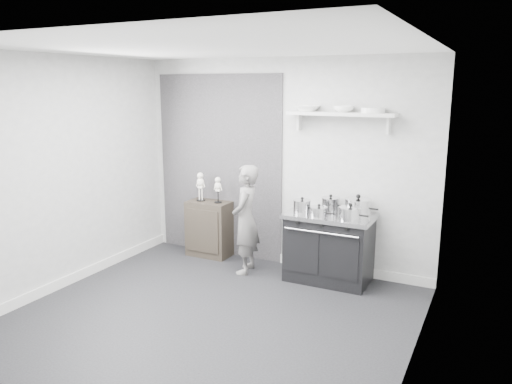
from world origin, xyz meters
TOP-DOWN VIEW (x-y plane):
  - ground at (0.00, 0.00)m, footprint 4.00×4.00m
  - room_shell at (-0.09, 0.15)m, footprint 4.02×3.62m
  - wall_shelf at (0.80, 1.68)m, footprint 1.30×0.26m
  - stove at (0.77, 1.48)m, footprint 1.05×0.65m
  - side_cabinet at (-1.02, 1.61)m, footprint 0.60×0.35m
  - child at (-0.27, 1.27)m, footprint 0.43×0.56m
  - pot_front_left at (0.46, 1.35)m, footprint 0.30×0.21m
  - pot_back_left at (0.73, 1.62)m, footprint 0.31×0.23m
  - pot_back_right at (1.08, 1.58)m, footprint 0.40×0.32m
  - pot_front_right at (1.06, 1.30)m, footprint 0.34×0.26m
  - pot_front_center at (0.69, 1.30)m, footprint 0.30×0.21m
  - skeleton_full at (-1.15, 1.61)m, footprint 0.13×0.08m
  - skeleton_torso at (-0.87, 1.61)m, footprint 0.11×0.07m
  - bowl_large at (0.38, 1.67)m, footprint 0.29×0.29m
  - bowl_small at (0.83, 1.67)m, footprint 0.24×0.24m
  - plate_stack at (1.18, 1.67)m, footprint 0.28×0.28m

SIDE VIEW (x-z plane):
  - ground at x=0.00m, z-range 0.00..0.00m
  - side_cabinet at x=-1.02m, z-range 0.00..0.78m
  - stove at x=0.77m, z-range 0.00..0.84m
  - child at x=-0.27m, z-range 0.00..1.39m
  - pot_front_center at x=0.69m, z-range 0.82..0.98m
  - pot_front_right at x=1.06m, z-range 0.82..1.02m
  - pot_front_left at x=0.46m, z-range 0.82..1.02m
  - pot_back_left at x=0.73m, z-range 0.82..1.03m
  - pot_back_right at x=1.08m, z-range 0.81..1.07m
  - skeleton_torso at x=-0.87m, z-range 0.78..1.19m
  - skeleton_full at x=-1.15m, z-range 0.78..1.24m
  - room_shell at x=-0.09m, z-range 0.28..2.99m
  - wall_shelf at x=0.80m, z-range 1.89..2.13m
  - plate_stack at x=1.18m, z-range 2.04..2.10m
  - bowl_large at x=0.38m, z-range 2.04..2.11m
  - bowl_small at x=0.83m, z-range 2.04..2.11m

